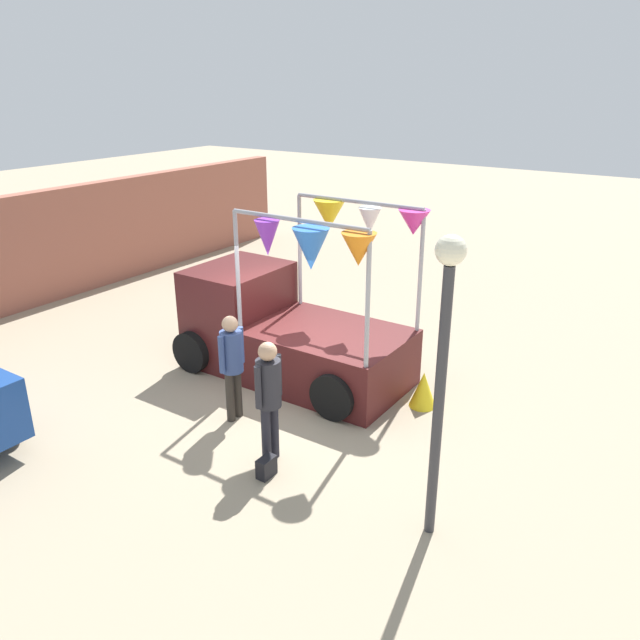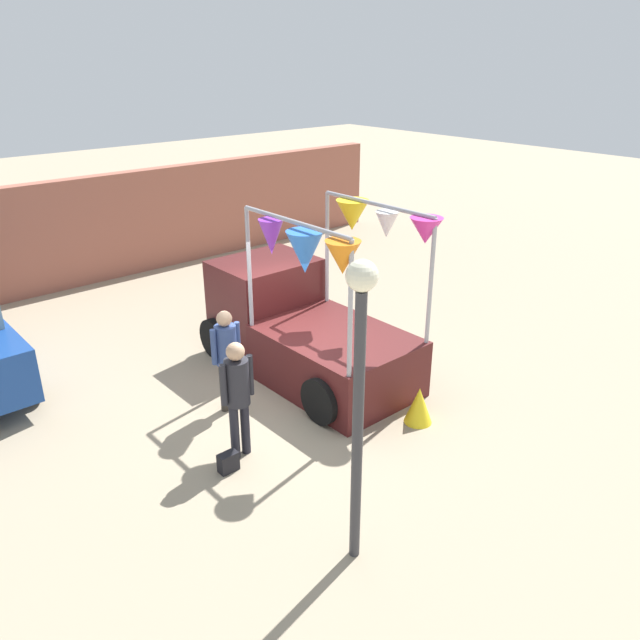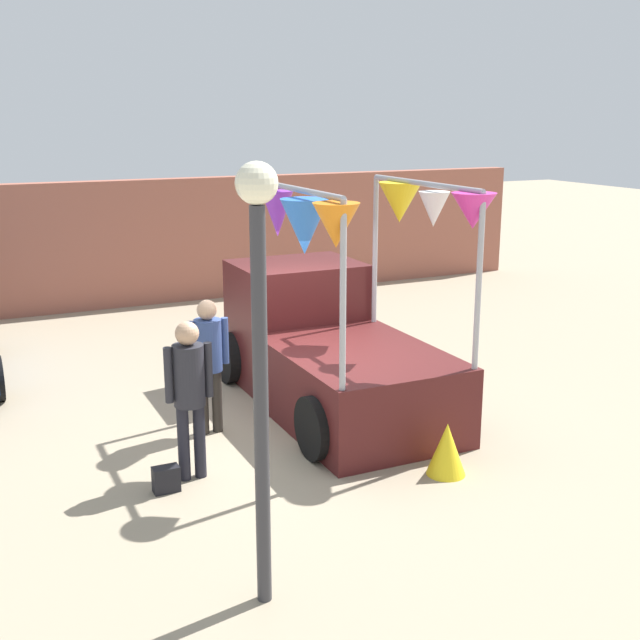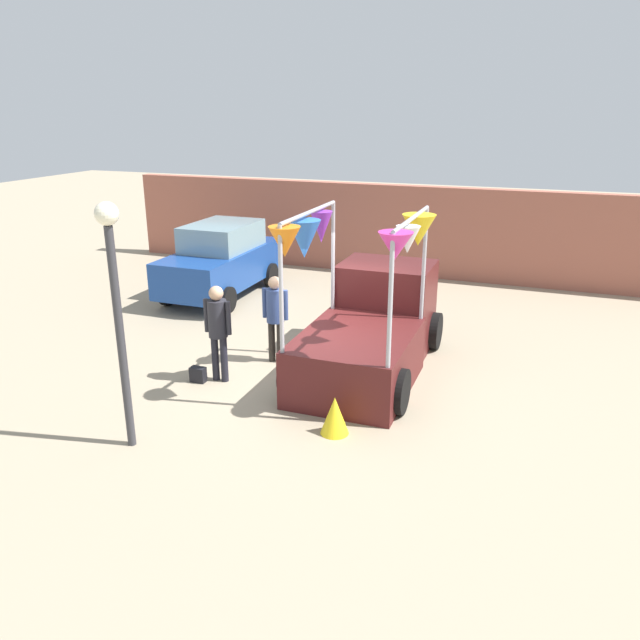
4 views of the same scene
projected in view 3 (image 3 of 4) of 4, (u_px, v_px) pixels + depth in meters
name	position (u px, v px, depth m)	size (l,w,h in m)	color
ground_plane	(291.00, 426.00, 10.34)	(60.00, 60.00, 0.00)	gray
vendor_truck	(326.00, 340.00, 11.02)	(2.40, 4.10, 3.09)	#4C1919
person_customer	(189.00, 385.00, 8.59)	(0.53, 0.34, 1.78)	black
person_vendor	(208.00, 353.00, 9.87)	(0.53, 0.34, 1.71)	#2D2823
handbag	(166.00, 479.00, 8.51)	(0.28, 0.16, 0.28)	black
street_lamp	(259.00, 324.00, 6.06)	(0.32, 0.32, 3.58)	#333338
brick_boundary_wall	(146.00, 242.00, 16.71)	(18.00, 0.36, 2.60)	#9E5947
folded_kite_bundle_sunflower	(447.00, 449.00, 8.88)	(0.44, 0.44, 0.60)	yellow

